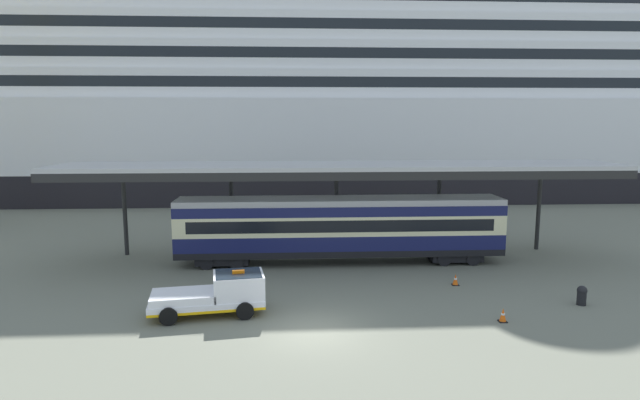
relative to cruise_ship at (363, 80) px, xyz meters
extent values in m
plane|color=slate|center=(-8.28, -47.02, -13.86)|extent=(400.00, 400.00, 0.00)
cube|color=black|center=(-0.02, 0.01, -12.20)|extent=(155.75, 29.17, 3.32)
cube|color=white|center=(-0.02, 0.01, -6.68)|extent=(155.75, 29.17, 7.74)
cube|color=white|center=(-0.02, 0.01, -1.33)|extent=(143.29, 26.84, 2.96)
cube|color=black|center=(-0.02, -13.36, -1.18)|extent=(137.06, 0.12, 1.07)
cube|color=white|center=(-0.02, 0.01, 1.63)|extent=(137.56, 25.76, 2.96)
cube|color=black|center=(-0.02, -12.82, 1.78)|extent=(131.58, 0.12, 1.07)
cube|color=white|center=(-0.02, 0.01, 4.60)|extent=(131.83, 24.69, 2.96)
cube|color=black|center=(-0.02, -12.28, 4.75)|extent=(126.10, 0.12, 1.07)
cube|color=white|center=(-0.02, 0.01, 7.56)|extent=(126.10, 23.62, 2.96)
cube|color=#B5B5B5|center=(-6.24, -35.66, -7.81)|extent=(34.92, 5.31, 0.25)
cube|color=black|center=(-6.24, -38.21, -8.18)|extent=(34.92, 0.20, 0.50)
cylinder|color=black|center=(-20.21, -33.40, -10.90)|extent=(0.28, 0.28, 5.93)
cylinder|color=black|center=(-13.22, -33.40, -10.90)|extent=(0.28, 0.28, 5.93)
cylinder|color=black|center=(-6.24, -33.40, -10.90)|extent=(0.28, 0.28, 5.93)
cylinder|color=black|center=(0.74, -33.40, -10.90)|extent=(0.28, 0.28, 5.93)
cylinder|color=black|center=(7.73, -33.40, -10.90)|extent=(0.28, 0.28, 5.93)
cube|color=black|center=(-6.24, -36.16, -13.01)|extent=(20.08, 2.80, 0.40)
cube|color=#141947|center=(-6.24, -36.16, -12.36)|extent=(20.08, 2.80, 0.90)
cube|color=beige|center=(-6.24, -36.16, -11.31)|extent=(20.08, 2.80, 1.20)
cube|color=black|center=(-6.24, -37.53, -11.26)|extent=(18.47, 0.08, 0.72)
cube|color=#141947|center=(-6.24, -36.16, -10.41)|extent=(20.08, 2.80, 0.60)
cube|color=#A8A8A8|center=(-6.24, -36.16, -9.93)|extent=(20.08, 2.69, 0.36)
cube|color=black|center=(-13.47, -36.16, -13.41)|extent=(3.20, 2.35, 0.50)
cylinder|color=black|center=(-14.37, -37.33, -13.44)|extent=(0.84, 0.12, 0.84)
cylinder|color=black|center=(-12.57, -37.33, -13.44)|extent=(0.84, 0.12, 0.84)
cube|color=black|center=(0.99, -36.16, -13.41)|extent=(3.20, 2.35, 0.50)
cylinder|color=black|center=(0.09, -37.33, -13.44)|extent=(0.84, 0.12, 0.84)
cylinder|color=black|center=(1.89, -37.33, -13.44)|extent=(0.84, 0.12, 0.84)
cube|color=white|center=(-13.18, -44.73, -13.28)|extent=(5.44, 2.74, 0.36)
cube|color=#F2B20C|center=(-13.18, -44.73, -13.41)|extent=(5.44, 2.76, 0.12)
cube|color=white|center=(-11.74, -44.51, -12.55)|extent=(2.55, 2.24, 1.10)
cube|color=#19232D|center=(-11.74, -44.51, -12.20)|extent=(2.33, 2.13, 0.44)
cube|color=orange|center=(-11.74, -44.51, -11.92)|extent=(0.58, 0.28, 0.16)
cube|color=white|center=(-14.21, -44.88, -12.92)|extent=(3.16, 2.33, 0.36)
cylinder|color=black|center=(-11.68, -43.49, -13.46)|extent=(0.83, 0.36, 0.80)
cylinder|color=black|center=(-11.39, -45.47, -13.46)|extent=(0.83, 0.36, 0.80)
cylinder|color=black|center=(-14.97, -43.98, -13.46)|extent=(0.83, 0.36, 0.80)
cylinder|color=black|center=(-14.68, -45.96, -13.46)|extent=(0.83, 0.36, 0.80)
cube|color=black|center=(0.11, -46.39, -13.84)|extent=(0.36, 0.36, 0.04)
cone|color=#EA590F|center=(0.11, -46.39, -13.53)|extent=(0.30, 0.30, 0.59)
cylinder|color=white|center=(0.11, -46.39, -13.50)|extent=(0.17, 0.17, 0.08)
cube|color=black|center=(-0.38, -41.07, -13.84)|extent=(0.36, 0.36, 0.04)
cone|color=#EA590F|center=(-0.38, -41.07, -13.53)|extent=(0.30, 0.30, 0.58)
cylinder|color=white|center=(-0.38, -41.07, -13.50)|extent=(0.17, 0.17, 0.08)
cylinder|color=black|center=(4.79, -44.45, -13.51)|extent=(0.44, 0.44, 0.70)
sphere|color=black|center=(4.79, -44.45, -13.14)|extent=(0.48, 0.48, 0.48)
camera|label=1|loc=(-9.28, -68.50, -4.91)|focal=29.85mm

